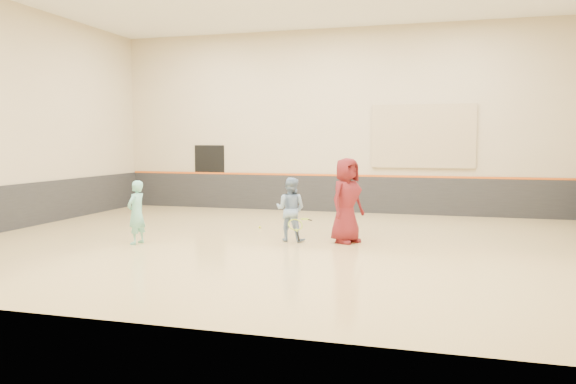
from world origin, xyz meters
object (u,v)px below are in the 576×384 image
(girl, at_px, (136,212))
(spare_racket, at_px, (305,219))
(instructor, at_px, (291,209))
(young_man, at_px, (347,200))

(girl, height_order, spare_racket, girl)
(spare_racket, bearing_deg, girl, -118.79)
(instructor, height_order, young_man, young_man)
(young_man, xyz_separation_m, spare_racket, (-1.86, 3.48, -0.97))
(girl, distance_m, spare_racket, 5.70)
(young_man, bearing_deg, instructor, 126.37)
(girl, relative_size, spare_racket, 2.44)
(girl, xyz_separation_m, young_man, (4.59, 1.47, 0.25))
(girl, height_order, young_man, young_man)
(instructor, bearing_deg, spare_racket, -76.29)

